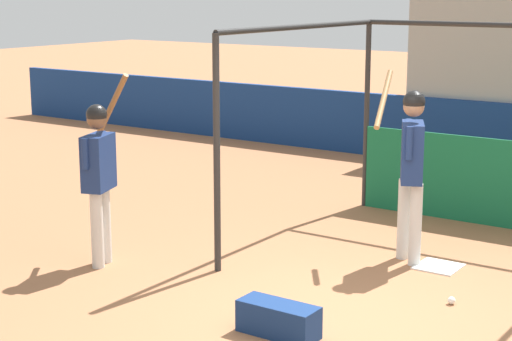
# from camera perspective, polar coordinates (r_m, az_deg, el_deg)

# --- Properties ---
(ground_plane) EXTENTS (60.00, 60.00, 0.00)m
(ground_plane) POSITION_cam_1_polar(r_m,az_deg,el_deg) (7.66, 5.83, -10.07)
(ground_plane) COLOR #9E6642
(batting_cage) EXTENTS (3.33, 3.37, 2.48)m
(batting_cage) POSITION_cam_1_polar(r_m,az_deg,el_deg) (10.20, 13.87, 1.70)
(batting_cage) COLOR #282828
(batting_cage) RESTS_ON ground
(home_plate) EXTENTS (0.44, 0.44, 0.02)m
(home_plate) POSITION_cam_1_polar(r_m,az_deg,el_deg) (9.25, 12.07, -6.28)
(home_plate) COLOR white
(home_plate) RESTS_ON ground
(player_batter) EXTENTS (0.74, 0.79, 2.00)m
(player_batter) POSITION_cam_1_polar(r_m,az_deg,el_deg) (9.11, 10.29, 0.81)
(player_batter) COLOR silver
(player_batter) RESTS_ON ground
(player_waiting) EXTENTS (0.57, 0.66, 2.01)m
(player_waiting) POSITION_cam_1_polar(r_m,az_deg,el_deg) (9.02, -10.43, 0.07)
(player_waiting) COLOR silver
(player_waiting) RESTS_ON ground
(equipment_bag) EXTENTS (0.70, 0.28, 0.28)m
(equipment_bag) POSITION_cam_1_polar(r_m,az_deg,el_deg) (7.33, 1.50, -9.88)
(equipment_bag) COLOR navy
(equipment_bag) RESTS_ON ground
(baseball) EXTENTS (0.07, 0.07, 0.07)m
(baseball) POSITION_cam_1_polar(r_m,az_deg,el_deg) (8.23, 12.91, -8.45)
(baseball) COLOR white
(baseball) RESTS_ON ground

